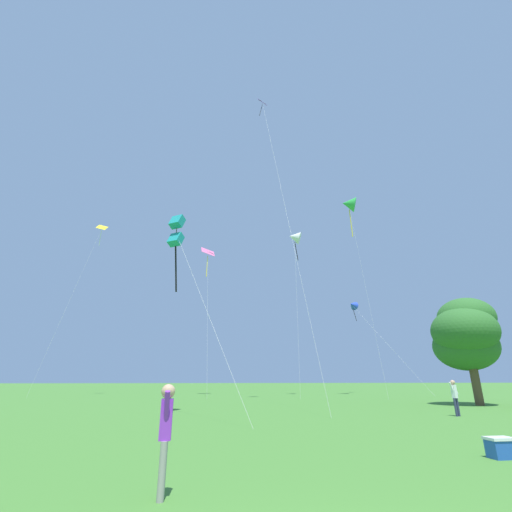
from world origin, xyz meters
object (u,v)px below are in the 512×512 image
at_px(kite_yellow_diamond, 99,236).
at_px(tree_left_oak, 465,334).
at_px(kite_purple_streamer, 265,119).
at_px(kite_green_small, 349,204).
at_px(kite_blue_delta, 353,305).
at_px(person_foreground_watcher, 455,394).
at_px(kite_pink_low, 208,258).
at_px(picnic_cooler, 501,448).
at_px(person_with_spool, 166,428).
at_px(kite_teal_box, 177,233).
at_px(kite_white_distant, 295,237).

xyz_separation_m(kite_yellow_diamond, tree_left_oak, (32.82, -20.71, -14.16)).
distance_m(kite_purple_streamer, kite_green_small, 16.68).
bearing_deg(kite_blue_delta, kite_yellow_diamond, -176.32).
bearing_deg(person_foreground_watcher, kite_blue_delta, 74.88).
bearing_deg(kite_green_small, kite_pink_low, 165.34).
relative_size(kite_purple_streamer, kite_pink_low, 1.63).
xyz_separation_m(kite_purple_streamer, tree_left_oak, (14.05, -3.68, -20.60)).
distance_m(tree_left_oak, picnic_cooler, 20.65).
xyz_separation_m(person_with_spool, picnic_cooler, (7.32, 1.92, -0.75)).
relative_size(person_foreground_watcher, tree_left_oak, 0.22).
height_order(kite_teal_box, person_with_spool, kite_teal_box).
height_order(kite_purple_streamer, person_with_spool, kite_purple_streamer).
relative_size(kite_green_small, person_foreground_watcher, 14.31).
height_order(kite_teal_box, tree_left_oak, kite_teal_box).
relative_size(kite_yellow_diamond, kite_white_distant, 1.06).
height_order(kite_white_distant, person_with_spool, kite_white_distant).
bearing_deg(picnic_cooler, tree_left_oak, 52.70).
bearing_deg(kite_blue_delta, kite_green_small, -109.54).
bearing_deg(kite_yellow_diamond, kite_purple_streamer, -42.21).
bearing_deg(kite_yellow_diamond, person_foreground_watcher, -46.43).
distance_m(kite_teal_box, kite_green_small, 29.80).
bearing_deg(tree_left_oak, kite_purple_streamer, 165.31).
distance_m(kite_teal_box, tree_left_oak, 21.85).
distance_m(kite_purple_streamer, kite_yellow_diamond, 26.14).
relative_size(kite_purple_streamer, kite_yellow_diamond, 1.39).
height_order(kite_blue_delta, picnic_cooler, kite_blue_delta).
bearing_deg(kite_purple_streamer, picnic_cooler, -84.61).
relative_size(kite_teal_box, kite_yellow_diamond, 0.52).
relative_size(kite_yellow_diamond, tree_left_oak, 2.77).
relative_size(kite_blue_delta, kite_green_small, 0.51).
relative_size(kite_purple_streamer, person_foreground_watcher, 17.42).
bearing_deg(person_with_spool, kite_pink_low, 89.07).
relative_size(kite_yellow_diamond, person_with_spool, 12.93).
distance_m(kite_teal_box, person_foreground_watcher, 16.93).
relative_size(kite_purple_streamer, picnic_cooler, 48.28).
relative_size(kite_teal_box, person_foreground_watcher, 6.57).
xyz_separation_m(kite_purple_streamer, kite_pink_low, (-4.86, 15.23, -9.37)).
relative_size(kite_blue_delta, tree_left_oak, 1.63).
bearing_deg(person_foreground_watcher, kite_yellow_diamond, 133.57).
height_order(kite_pink_low, person_foreground_watcher, kite_pink_low).
height_order(kite_blue_delta, tree_left_oak, kite_blue_delta).
xyz_separation_m(kite_white_distant, person_with_spool, (-11.31, -34.48, -17.66)).
bearing_deg(kite_teal_box, person_foreground_watcher, -9.90).
height_order(kite_yellow_diamond, kite_green_small, kite_green_small).
bearing_deg(person_with_spool, picnic_cooler, 14.71).
xyz_separation_m(kite_teal_box, person_with_spool, (1.32, -13.55, -8.83)).
xyz_separation_m(kite_purple_streamer, picnic_cooler, (1.86, -19.69, -25.25)).
bearing_deg(kite_blue_delta, kite_white_distant, -146.62).
bearing_deg(kite_blue_delta, picnic_cooler, -109.33).
distance_m(kite_teal_box, kite_pink_low, 24.21).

